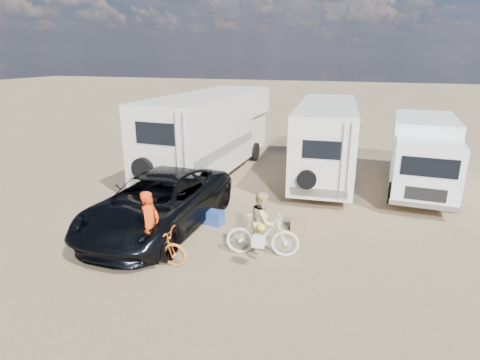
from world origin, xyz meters
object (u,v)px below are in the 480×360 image
(rv_main, at_px, (325,142))
(box_truck, at_px, (423,157))
(rider_woman, at_px, (262,228))
(rider_man, at_px, (151,232))
(bike_man, at_px, (152,245))
(dark_suv, at_px, (158,202))
(cooler, at_px, (214,218))
(crate, at_px, (299,223))
(bike_woman, at_px, (262,235))
(rv_left, at_px, (211,134))

(rv_main, bearing_deg, box_truck, -11.96)
(box_truck, relative_size, rider_woman, 3.87)
(rider_man, bearing_deg, rv_main, -24.16)
(box_truck, height_order, rider_woman, box_truck)
(rider_woman, bearing_deg, bike_man, 107.49)
(dark_suv, relative_size, bike_man, 3.21)
(bike_man, xyz_separation_m, cooler, (0.56, 2.60, -0.26))
(dark_suv, distance_m, crate, 4.11)
(box_truck, height_order, bike_woman, box_truck)
(rv_main, relative_size, cooler, 13.96)
(bike_man, bearing_deg, rv_main, -24.16)
(rv_main, distance_m, bike_man, 8.89)
(cooler, bearing_deg, bike_woman, -28.51)
(dark_suv, height_order, bike_woman, dark_suv)
(rider_man, height_order, crate, rider_man)
(rv_left, relative_size, crate, 17.55)
(rider_man, relative_size, rider_woman, 1.10)
(rv_main, relative_size, box_truck, 1.24)
(bike_woman, height_order, rider_man, rider_man)
(bike_woman, xyz_separation_m, rider_man, (-2.42, -1.20, 0.27))
(box_truck, relative_size, rider_man, 3.52)
(rv_main, bearing_deg, bike_man, -114.72)
(rv_left, xyz_separation_m, crate, (4.62, -4.59, -1.47))
(box_truck, xyz_separation_m, cooler, (-6.09, -5.19, -1.11))
(dark_suv, xyz_separation_m, cooler, (1.42, 0.74, -0.59))
(rv_left, distance_m, bike_woman, 7.64)
(dark_suv, relative_size, rider_man, 3.44)
(bike_man, bearing_deg, rider_woman, -67.21)
(dark_suv, height_order, rider_man, rider_man)
(rider_man, bearing_deg, crate, -48.73)
(bike_man, bearing_deg, cooler, -15.88)
(bike_woman, bearing_deg, dark_suv, 69.58)
(bike_man, bearing_deg, bike_woman, -67.21)
(bike_woman, bearing_deg, rv_main, -14.40)
(rv_left, relative_size, rider_woman, 5.61)
(bike_woman, bearing_deg, rider_woman, 81.04)
(cooler, bearing_deg, box_truck, 48.98)
(bike_man, bearing_deg, box_truck, -44.15)
(box_truck, relative_size, bike_man, 3.28)
(box_truck, distance_m, crate, 6.07)
(bike_man, distance_m, rider_man, 0.36)
(rv_left, xyz_separation_m, box_truck, (8.23, 0.17, -0.35))
(dark_suv, height_order, cooler, dark_suv)
(dark_suv, bearing_deg, rider_woman, -10.38)
(rv_left, distance_m, bike_man, 7.88)
(dark_suv, relative_size, cooler, 11.02)
(rv_left, height_order, dark_suv, rv_left)
(rider_woman, bearing_deg, rider_man, 107.49)
(rv_main, height_order, crate, rv_main)
(rv_left, relative_size, bike_woman, 4.59)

